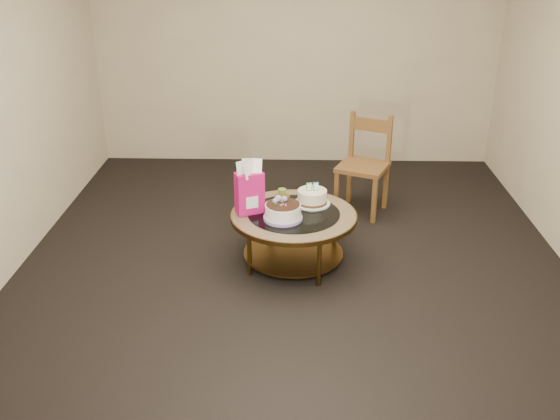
{
  "coord_description": "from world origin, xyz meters",
  "views": [
    {
      "loc": [
        0.01,
        -4.52,
        2.56
      ],
      "look_at": [
        -0.11,
        0.02,
        0.47
      ],
      "focal_mm": 40.0,
      "sensor_mm": 36.0,
      "label": 1
    }
  ],
  "objects_px": {
    "dining_chair": "(364,164)",
    "gift_bag": "(249,187)",
    "coffee_table": "(294,222)",
    "decorated_cake": "(283,212)",
    "cream_cake": "(312,197)"
  },
  "relations": [
    {
      "from": "cream_cake",
      "to": "dining_chair",
      "type": "height_order",
      "value": "dining_chair"
    },
    {
      "from": "gift_bag",
      "to": "decorated_cake",
      "type": "bearing_deg",
      "value": -48.1
    },
    {
      "from": "decorated_cake",
      "to": "gift_bag",
      "type": "height_order",
      "value": "gift_bag"
    },
    {
      "from": "cream_cake",
      "to": "decorated_cake",
      "type": "bearing_deg",
      "value": -141.27
    },
    {
      "from": "decorated_cake",
      "to": "dining_chair",
      "type": "height_order",
      "value": "dining_chair"
    },
    {
      "from": "decorated_cake",
      "to": "dining_chair",
      "type": "relative_size",
      "value": 0.33
    },
    {
      "from": "coffee_table",
      "to": "cream_cake",
      "type": "relative_size",
      "value": 3.41
    },
    {
      "from": "gift_bag",
      "to": "dining_chair",
      "type": "relative_size",
      "value": 0.46
    },
    {
      "from": "coffee_table",
      "to": "gift_bag",
      "type": "relative_size",
      "value": 2.34
    },
    {
      "from": "gift_bag",
      "to": "dining_chair",
      "type": "xyz_separation_m",
      "value": [
        1.02,
        1.07,
        -0.2
      ]
    },
    {
      "from": "coffee_table",
      "to": "decorated_cake",
      "type": "xyz_separation_m",
      "value": [
        -0.09,
        -0.11,
        0.14
      ]
    },
    {
      "from": "gift_bag",
      "to": "dining_chair",
      "type": "height_order",
      "value": "dining_chair"
    },
    {
      "from": "coffee_table",
      "to": "gift_bag",
      "type": "height_order",
      "value": "gift_bag"
    },
    {
      "from": "dining_chair",
      "to": "gift_bag",
      "type": "bearing_deg",
      "value": -110.2
    },
    {
      "from": "decorated_cake",
      "to": "dining_chair",
      "type": "xyz_separation_m",
      "value": [
        0.75,
        1.19,
        -0.04
      ]
    }
  ]
}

